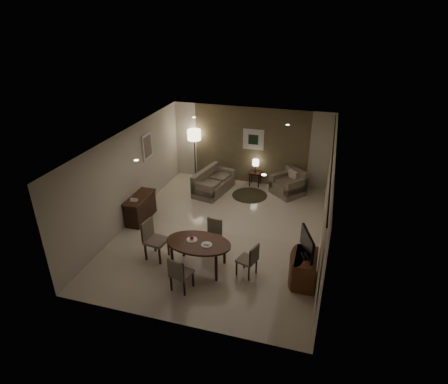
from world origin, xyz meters
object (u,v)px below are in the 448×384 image
(chair_far, at_px, (212,237))
(chair_right, at_px, (247,259))
(armchair, at_px, (288,183))
(tv_cabinet, at_px, (305,269))
(console_desk, at_px, (140,208))
(chair_left, at_px, (156,240))
(side_table, at_px, (255,178))
(dining_table, at_px, (199,255))
(floor_lamp, at_px, (195,155))
(chair_near, at_px, (182,273))
(sofa, at_px, (214,181))

(chair_far, xyz_separation_m, chair_right, (1.06, -0.65, -0.01))
(chair_right, bearing_deg, armchair, -165.99)
(tv_cabinet, distance_m, chair_far, 2.45)
(console_desk, height_order, chair_left, chair_left)
(chair_right, xyz_separation_m, side_table, (-0.82, 4.86, -0.17))
(dining_table, bearing_deg, floor_lamp, 110.94)
(chair_left, bearing_deg, chair_right, -82.59)
(chair_left, relative_size, armchair, 1.09)
(chair_far, distance_m, side_table, 4.22)
(chair_right, relative_size, side_table, 1.66)
(armchair, bearing_deg, chair_near, -65.96)
(chair_left, xyz_separation_m, chair_right, (2.29, -0.02, -0.09))
(sofa, bearing_deg, dining_table, -155.56)
(side_table, distance_m, floor_lamp, 2.31)
(chair_left, bearing_deg, side_table, -9.08)
(tv_cabinet, height_order, chair_left, chair_left)
(dining_table, bearing_deg, tv_cabinet, 4.39)
(console_desk, bearing_deg, armchair, 36.05)
(chair_far, relative_size, sofa, 0.53)
(console_desk, xyz_separation_m, chair_far, (2.50, -0.96, 0.05))
(chair_left, height_order, armchair, chair_left)
(floor_lamp, bearing_deg, side_table, 0.83)
(console_desk, distance_m, floor_lamp, 3.31)
(tv_cabinet, bearing_deg, console_desk, 162.95)
(dining_table, relative_size, chair_far, 1.82)
(chair_far, bearing_deg, chair_right, -24.76)
(tv_cabinet, distance_m, chair_right, 1.33)
(side_table, xyz_separation_m, floor_lamp, (-2.21, -0.03, 0.66))
(chair_right, bearing_deg, tv_cabinet, 113.50)
(dining_table, distance_m, chair_near, 0.82)
(chair_right, bearing_deg, floor_lamp, -129.04)
(chair_near, distance_m, chair_far, 1.55)
(tv_cabinet, distance_m, side_table, 5.21)
(chair_near, bearing_deg, chair_far, -85.34)
(chair_left, bearing_deg, sofa, 4.47)
(tv_cabinet, bearing_deg, chair_left, -178.55)
(dining_table, relative_size, armchair, 1.67)
(chair_near, height_order, side_table, chair_near)
(chair_right, height_order, side_table, chair_right)
(dining_table, distance_m, chair_far, 0.74)
(armchair, xyz_separation_m, floor_lamp, (-3.41, 0.35, 0.50))
(tv_cabinet, xyz_separation_m, armchair, (-0.95, 4.37, 0.07))
(chair_near, xyz_separation_m, chair_right, (1.26, 0.89, -0.02))
(floor_lamp, bearing_deg, tv_cabinet, -47.29)
(console_desk, xyz_separation_m, chair_right, (3.56, -1.61, 0.04))
(dining_table, bearing_deg, sofa, 102.67)
(armchair, relative_size, floor_lamp, 0.51)
(floor_lamp, bearing_deg, console_desk, -99.43)
(chair_near, height_order, floor_lamp, floor_lamp)
(chair_far, bearing_deg, sofa, 113.29)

